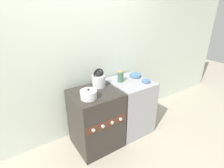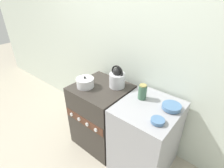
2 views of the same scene
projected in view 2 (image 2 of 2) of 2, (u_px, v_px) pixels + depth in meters
ground_plane at (87, 152)px, 2.33m from camera, size 12.00×12.00×0.00m
wall_back at (123, 48)px, 2.21m from camera, size 7.00×0.06×2.50m
stove at (102, 115)px, 2.32m from camera, size 0.65×0.64×0.88m
counter at (145, 137)px, 1.98m from camera, size 0.60×0.67×0.88m
kettle at (117, 79)px, 2.06m from camera, size 0.23×0.19×0.27m
cooking_pot at (85, 83)px, 2.08m from camera, size 0.21×0.21×0.14m
enamel_bowl at (172, 107)px, 1.71m from camera, size 0.19×0.19×0.05m
small_ceramic_bowl at (158, 121)px, 1.55m from camera, size 0.12×0.12×0.04m
storage_jar at (142, 92)px, 1.85m from camera, size 0.09×0.09×0.17m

